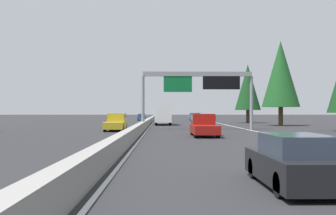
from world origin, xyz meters
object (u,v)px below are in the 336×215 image
(box_truck_far_left, at_px, (163,114))
(minivan_near_center, at_px, (195,116))
(sign_gantry_overhead, at_px, (199,84))
(oncoming_near, at_px, (116,122))
(sedan_distant_a, at_px, (294,162))
(conifer_right_mid, at_px, (281,74))
(conifer_right_far, at_px, (248,87))
(pickup_near_right, at_px, (204,125))
(oncoming_far, at_px, (142,117))

(box_truck_far_left, relative_size, minivan_near_center, 1.70)
(sign_gantry_overhead, height_order, box_truck_far_left, sign_gantry_overhead)
(oncoming_near, bearing_deg, sedan_distant_a, 15.37)
(sedan_distant_a, height_order, conifer_right_mid, conifer_right_mid)
(sedan_distant_a, distance_m, minivan_near_center, 74.09)
(conifer_right_mid, bearing_deg, minivan_near_center, 19.40)
(minivan_near_center, height_order, conifer_right_far, conifer_right_far)
(minivan_near_center, distance_m, conifer_right_mid, 30.88)
(pickup_near_right, height_order, oncoming_near, same)
(pickup_near_right, relative_size, conifer_right_mid, 0.46)
(oncoming_far, xyz_separation_m, conifer_right_far, (-18.69, -19.71, 5.59))
(pickup_near_right, xyz_separation_m, conifer_right_far, (36.39, -11.62, 5.36))
(sign_gantry_overhead, xyz_separation_m, box_truck_far_left, (15.04, 4.03, -3.60))
(box_truck_far_left, bearing_deg, oncoming_near, 163.80)
(oncoming_far, bearing_deg, box_truck_far_left, 9.42)
(sign_gantry_overhead, distance_m, oncoming_near, 10.32)
(oncoming_near, relative_size, oncoming_far, 1.27)
(sign_gantry_overhead, height_order, minivan_near_center, sign_gantry_overhead)
(sign_gantry_overhead, distance_m, minivan_near_center, 40.66)
(box_truck_far_left, bearing_deg, oncoming_far, 9.42)
(sign_gantry_overhead, distance_m, sedan_distant_a, 33.98)
(pickup_near_right, distance_m, oncoming_far, 55.67)
(sign_gantry_overhead, bearing_deg, minivan_near_center, -4.05)
(pickup_near_right, bearing_deg, conifer_right_far, -17.71)
(sign_gantry_overhead, height_order, pickup_near_right, sign_gantry_overhead)
(oncoming_near, bearing_deg, pickup_near_right, 42.43)
(sedan_distant_a, height_order, oncoming_far, same)
(pickup_near_right, height_order, minivan_near_center, pickup_near_right)
(box_truck_far_left, xyz_separation_m, conifer_right_mid, (-3.18, -16.92, 5.82))
(sedan_distant_a, bearing_deg, oncoming_near, 15.37)
(sedan_distant_a, height_order, box_truck_far_left, box_truck_far_left)
(pickup_near_right, xyz_separation_m, box_truck_far_left, (26.61, 3.37, 0.70))
(minivan_near_center, bearing_deg, conifer_right_mid, -160.60)
(sign_gantry_overhead, height_order, oncoming_far, sign_gantry_overhead)
(oncoming_far, bearing_deg, pickup_near_right, 8.35)
(sedan_distant_a, xyz_separation_m, pickup_near_right, (22.11, 0.19, 0.23))
(conifer_right_mid, bearing_deg, conifer_right_far, 8.45)
(sign_gantry_overhead, xyz_separation_m, oncoming_near, (-2.35, 9.08, -4.30))
(pickup_near_right, xyz_separation_m, conifer_right_mid, (23.42, -13.55, 6.52))
(oncoming_near, relative_size, conifer_right_mid, 0.46)
(box_truck_far_left, bearing_deg, sign_gantry_overhead, -165.00)
(oncoming_far, height_order, conifer_right_far, conifer_right_far)
(box_truck_far_left, relative_size, oncoming_near, 1.52)
(sign_gantry_overhead, height_order, conifer_right_far, conifer_right_far)
(box_truck_far_left, height_order, minivan_near_center, box_truck_far_left)
(minivan_near_center, bearing_deg, sign_gantry_overhead, 175.95)
(pickup_near_right, bearing_deg, sign_gantry_overhead, -3.28)
(box_truck_far_left, distance_m, conifer_right_mid, 18.17)
(sign_gantry_overhead, distance_m, box_truck_far_left, 15.98)
(sign_gantry_overhead, distance_m, conifer_right_far, 27.16)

